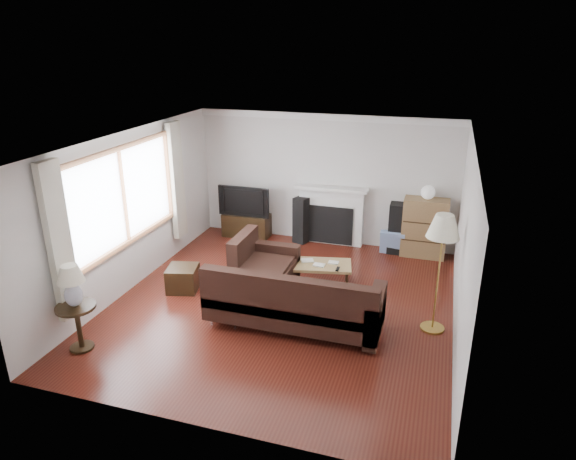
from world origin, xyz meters
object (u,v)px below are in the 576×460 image
(tv_stand, at_px, (247,225))
(sectional_sofa, at_px, (295,298))
(floor_lamp, at_px, (438,274))
(side_table, at_px, (79,327))
(bookshelf, at_px, (424,228))
(coffee_table, at_px, (320,274))

(tv_stand, distance_m, sectional_sofa, 3.58)
(sectional_sofa, relative_size, floor_lamp, 1.56)
(side_table, bearing_deg, floor_lamp, 22.83)
(bookshelf, xyz_separation_m, side_table, (-4.07, -4.43, -0.23))
(bookshelf, distance_m, side_table, 6.02)
(sectional_sofa, xyz_separation_m, side_table, (-2.50, -1.38, -0.11))
(bookshelf, height_order, sectional_sofa, bookshelf)
(coffee_table, bearing_deg, bookshelf, 37.12)
(sectional_sofa, bearing_deg, side_table, -151.16)
(floor_lamp, bearing_deg, sectional_sofa, -166.07)
(floor_lamp, bearing_deg, tv_stand, 145.92)
(sectional_sofa, bearing_deg, coffee_table, 87.96)
(sectional_sofa, relative_size, side_table, 4.19)
(sectional_sofa, bearing_deg, tv_stand, 122.28)
(bookshelf, bearing_deg, coffee_table, -131.12)
(sectional_sofa, distance_m, side_table, 2.85)
(coffee_table, xyz_separation_m, side_table, (-2.55, -2.68, 0.12))
(tv_stand, bearing_deg, sectional_sofa, -57.72)
(bookshelf, xyz_separation_m, floor_lamp, (0.30, -2.59, 0.30))
(sectional_sofa, height_order, coffee_table, sectional_sofa)
(tv_stand, bearing_deg, coffee_table, -41.35)
(coffee_table, bearing_deg, side_table, -145.31)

